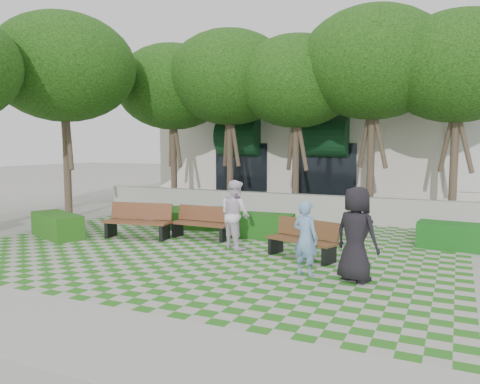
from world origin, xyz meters
The scene contains 17 objects.
ground centered at (0.00, 0.00, 0.00)m, with size 90.00×90.00×0.00m, color gray.
lawn centered at (0.00, 1.00, 0.01)m, with size 12.00×12.00×0.00m, color #2B721E.
sidewalk_south centered at (0.00, -4.70, 0.01)m, with size 16.00×2.00×0.01m, color #9E9B93.
sidewalk_west centered at (-7.20, 1.00, 0.01)m, with size 2.00×12.00×0.01m, color #9E9B93.
retaining_wall centered at (0.00, 6.20, 0.45)m, with size 15.00×0.36×0.90m, color #9E9B93.
bench_east centered at (2.44, 0.80, 0.43)m, with size 1.80×1.08×0.90m.
bench_mid centered at (-0.83, 1.81, 0.44)m, with size 1.73×0.59×0.90m.
bench_west centered at (-2.48, 1.10, 0.48)m, with size 1.95×0.93×0.99m.
hedge_east centered at (5.69, 3.32, 0.33)m, with size 1.88×0.75×0.66m, color #154F19.
hedge_midright centered at (0.56, 2.62, 0.34)m, with size 1.95×0.78×0.68m, color #174D14.
hedge_midleft centered at (-1.86, 3.03, 0.34)m, with size 1.92×0.77×0.67m, color #1A4813.
hedge_west centered at (-4.66, 0.23, 0.34)m, with size 1.95×0.78×0.68m, color #1F5216.
person_blue centered at (2.91, -0.57, 0.76)m, with size 0.55×0.36×1.52m, color #6C94C5.
person_dark centered at (3.92, -0.55, 0.92)m, with size 0.90×0.58×1.84m, color black.
person_white centered at (0.56, 1.07, 0.87)m, with size 0.85×0.66×1.75m, color white.
tree_row centered at (-1.86, 5.95, 5.18)m, with size 17.70×13.40×7.41m.
building centered at (0.93, 14.08, 2.52)m, with size 18.00×8.92×5.15m.
Camera 1 is at (5.63, -9.48, 2.62)m, focal length 35.00 mm.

